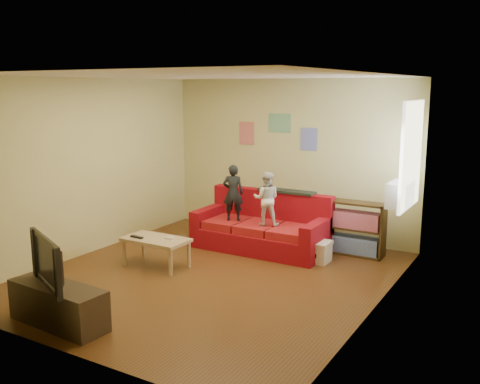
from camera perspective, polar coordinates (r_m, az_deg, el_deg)
The scene contains 17 objects.
room_shell at distance 7.08m, azimuth -3.27°, elevation 1.31°, with size 4.52×5.02×2.72m.
sofa at distance 8.60m, azimuth 2.45°, elevation -4.01°, with size 2.12×0.97×0.93m.
child_a at distance 8.53m, azimuth -0.74°, elevation -0.08°, with size 0.33×0.22×0.91m, color black.
child_b at distance 8.25m, azimuth 2.83°, elevation -0.72°, with size 0.41×0.32×0.84m, color silver.
coffee_table at distance 7.81m, azimuth -8.96°, elevation -5.31°, with size 0.95×0.52×0.43m.
remote at distance 7.86m, azimuth -10.95°, elevation -4.73°, with size 0.21×0.05×0.02m, color black.
game_controller at distance 7.70m, azimuth -7.59°, elevation -4.92°, with size 0.13×0.04×0.03m, color silver.
bookshelf at distance 8.48m, azimuth 11.71°, elevation -4.04°, with size 1.04×0.31×0.83m.
window at distance 7.69m, azimuth 17.79°, elevation 3.76°, with size 0.04×1.08×1.48m, color white.
ac_unit at distance 7.81m, azimuth 16.69°, elevation -0.25°, with size 0.28×0.55×0.35m, color #B7B2A3.
artwork_left at distance 9.58m, azimuth 0.71°, elevation 6.29°, with size 0.30×0.01×0.40m, color #D87266.
artwork_center at distance 9.26m, azimuth 4.24°, elevation 7.34°, with size 0.42×0.01×0.32m, color #72B27F.
artwork_right at distance 9.05m, azimuth 7.36°, elevation 5.60°, with size 0.30×0.01×0.38m, color #727FCC.
file_box at distance 8.07m, azimuth 7.96°, elevation -6.24°, with size 0.46×0.35×0.32m.
tv_stand at distance 6.26m, azimuth -18.81°, elevation -11.34°, with size 1.21×0.40×0.45m, color #3A2C1E.
television at distance 6.09m, azimuth -19.11°, elevation -6.92°, with size 0.97×0.13×0.56m, color black.
tissue at distance 8.21m, azimuth 6.84°, elevation -6.75°, with size 0.09×0.09×0.09m, color white.
Camera 1 is at (3.87, -5.81, 2.55)m, focal length 40.00 mm.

